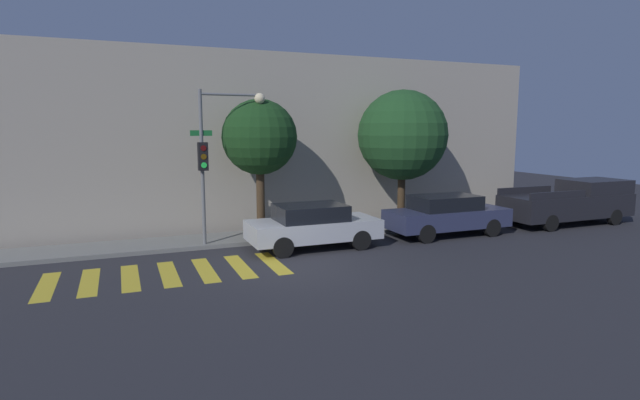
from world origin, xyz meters
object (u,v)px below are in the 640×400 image
tree_midblock (403,135)px  sedan_middle (447,215)px  sedan_near_corner (313,225)px  traffic_light_pole (217,144)px  tree_near_corner (260,138)px  pickup_truck (571,202)px

tree_midblock → sedan_middle: bearing=-69.6°
sedan_near_corner → traffic_light_pole: bearing=156.0°
traffic_light_pole → sedan_near_corner: 4.09m
traffic_light_pole → tree_midblock: size_ratio=0.95×
tree_near_corner → tree_midblock: 5.78m
traffic_light_pole → tree_near_corner: 1.80m
traffic_light_pole → pickup_truck: size_ratio=0.92×
traffic_light_pole → pickup_truck: 14.65m
traffic_light_pole → tree_near_corner: traffic_light_pole is taller
traffic_light_pole → sedan_near_corner: traffic_light_pole is taller
traffic_light_pole → pickup_truck: bearing=-5.0°
pickup_truck → tree_near_corner: tree_near_corner is taller
sedan_near_corner → tree_midblock: size_ratio=0.79×
tree_near_corner → sedan_middle: bearing=-17.0°
sedan_middle → tree_near_corner: size_ratio=0.92×
sedan_middle → tree_midblock: size_ratio=0.84×
tree_near_corner → tree_midblock: tree_midblock is taller
sedan_near_corner → tree_midblock: 5.77m
sedan_near_corner → pickup_truck: 11.53m
sedan_middle → tree_midblock: (-0.74, 2.00, 2.88)m
traffic_light_pole → tree_near_corner: bearing=24.0°
sedan_middle → tree_midblock: 3.58m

